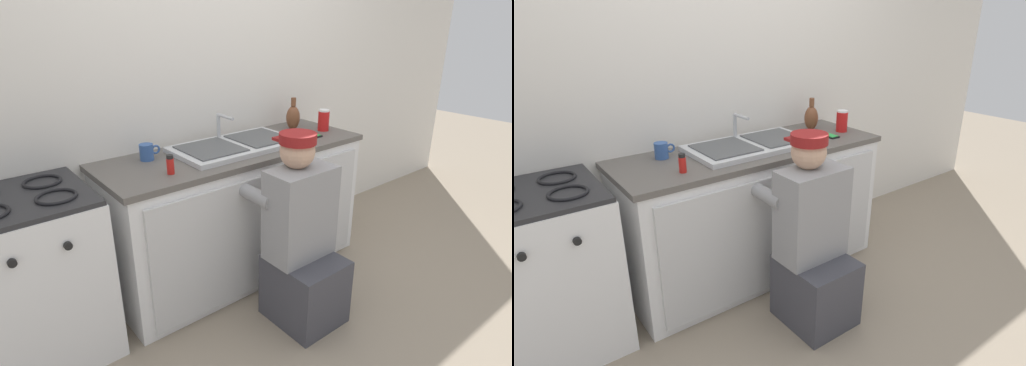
# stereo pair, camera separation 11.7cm
# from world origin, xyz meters

# --- Properties ---
(ground_plane) EXTENTS (12.00, 12.00, 0.00)m
(ground_plane) POSITION_xyz_m (0.00, 0.00, 0.00)
(ground_plane) COLOR gray
(back_wall) EXTENTS (6.00, 0.10, 2.50)m
(back_wall) POSITION_xyz_m (0.00, 0.65, 1.25)
(back_wall) COLOR silver
(back_wall) RESTS_ON ground_plane
(counter_cabinet) EXTENTS (1.72, 0.62, 0.85)m
(counter_cabinet) POSITION_xyz_m (0.00, 0.29, 0.43)
(counter_cabinet) COLOR white
(counter_cabinet) RESTS_ON ground_plane
(countertop) EXTENTS (1.76, 0.62, 0.04)m
(countertop) POSITION_xyz_m (0.00, 0.30, 0.87)
(countertop) COLOR #5B5651
(countertop) RESTS_ON counter_cabinet
(sink_double_basin) EXTENTS (0.80, 0.44, 0.19)m
(sink_double_basin) POSITION_xyz_m (0.00, 0.30, 0.90)
(sink_double_basin) COLOR silver
(sink_double_basin) RESTS_ON countertop
(stove_range) EXTENTS (0.63, 0.62, 0.91)m
(stove_range) POSITION_xyz_m (-1.26, 0.30, 0.45)
(stove_range) COLOR white
(stove_range) RESTS_ON ground_plane
(plumber_person) EXTENTS (0.42, 0.61, 1.10)m
(plumber_person) POSITION_xyz_m (-0.01, -0.32, 0.46)
(plumber_person) COLOR #3F3F47
(plumber_person) RESTS_ON ground_plane
(spice_bottle_red) EXTENTS (0.04, 0.04, 0.10)m
(spice_bottle_red) POSITION_xyz_m (-0.55, 0.15, 0.94)
(spice_bottle_red) COLOR red
(spice_bottle_red) RESTS_ON countertop
(coffee_mug) EXTENTS (0.13, 0.08, 0.09)m
(coffee_mug) POSITION_xyz_m (-0.54, 0.44, 0.93)
(coffee_mug) COLOR #335699
(coffee_mug) RESTS_ON countertop
(soda_cup_red) EXTENTS (0.08, 0.08, 0.15)m
(soda_cup_red) POSITION_xyz_m (0.75, 0.25, 0.96)
(soda_cup_red) COLOR red
(soda_cup_red) RESTS_ON countertop
(cell_phone) EXTENTS (0.07, 0.14, 0.01)m
(cell_phone) POSITION_xyz_m (0.58, 0.20, 0.89)
(cell_phone) COLOR black
(cell_phone) RESTS_ON countertop
(vase_decorative) EXTENTS (0.10, 0.10, 0.23)m
(vase_decorative) POSITION_xyz_m (0.60, 0.41, 0.98)
(vase_decorative) COLOR brown
(vase_decorative) RESTS_ON countertop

